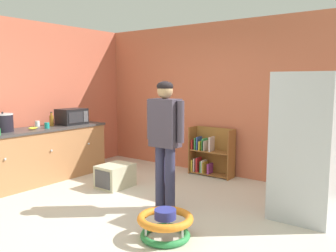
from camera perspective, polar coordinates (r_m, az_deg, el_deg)
name	(u,v)px	position (r m, az deg, el deg)	size (l,w,h in m)	color
ground_plane	(135,211)	(4.67, -5.37, -13.69)	(12.00, 12.00, 0.00)	beige
back_wall	(222,99)	(6.29, 8.86, 4.32)	(5.20, 0.06, 2.70)	#C66547
left_side_wall	(58,98)	(6.88, -17.44, 4.32)	(0.06, 2.99, 2.70)	#C96248
kitchen_counter	(40,155)	(6.23, -20.07, -4.41)	(0.65, 2.36, 0.90)	#B17749
refrigerator	(306,146)	(4.55, 21.54, -3.09)	(0.73, 0.68, 1.78)	#B7BABF
bookshelf	(210,154)	(6.32, 6.80, -4.63)	(0.80, 0.28, 0.85)	brown
standing_person	(165,134)	(4.46, -0.49, -1.28)	(0.57, 0.22, 1.67)	#343351
baby_walker	(165,224)	(3.88, -0.45, -15.68)	(0.60, 0.60, 0.32)	#2C8B47
pet_carrier	(115,176)	(5.66, -8.61, -8.03)	(0.42, 0.55, 0.36)	beige
microwave	(72,117)	(6.50, -15.42, 1.50)	(0.37, 0.48, 0.28)	black
crock_pot	(3,123)	(5.92, -25.29, 0.50)	(0.30, 0.30, 0.31)	black
banana_bunch	(33,128)	(5.97, -21.07, -0.32)	(0.12, 0.16, 0.04)	yellow
amber_bottle	(52,120)	(6.36, -18.44, 0.89)	(0.07, 0.07, 0.25)	#9E661E
teal_cup	(47,125)	(6.08, -19.12, 0.09)	(0.08, 0.08, 0.10)	teal
white_cup	(37,124)	(6.39, -20.52, 0.36)	(0.08, 0.08, 0.10)	white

